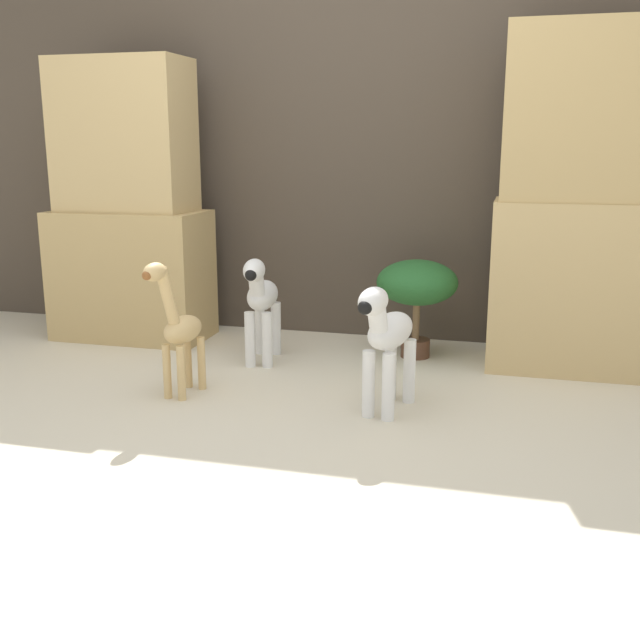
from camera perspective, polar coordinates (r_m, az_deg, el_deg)
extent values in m
plane|color=beige|center=(3.04, -4.23, -8.65)|extent=(14.00, 14.00, 0.00)
cube|color=#473D33|center=(4.46, 2.80, 12.85)|extent=(6.40, 0.08, 2.20)
cube|color=tan|center=(4.57, -14.14, 3.35)|extent=(0.89, 0.46, 0.75)
cube|color=tan|center=(4.50, -14.73, 13.41)|extent=(0.75, 0.39, 0.85)
cube|color=tan|center=(4.01, 19.24, 2.43)|extent=(0.89, 0.46, 0.86)
cube|color=tan|center=(3.95, 20.21, 14.57)|extent=(0.84, 0.44, 0.83)
cylinder|color=white|center=(3.15, 5.23, -5.10)|extent=(0.05, 0.05, 0.29)
cylinder|color=white|center=(3.18, 3.72, -4.88)|extent=(0.05, 0.05, 0.29)
cylinder|color=white|center=(3.37, 6.83, -3.87)|extent=(0.05, 0.05, 0.29)
cylinder|color=white|center=(3.40, 5.40, -3.68)|extent=(0.05, 0.05, 0.29)
ellipsoid|color=white|center=(3.22, 5.40, -0.81)|extent=(0.22, 0.38, 0.15)
cylinder|color=white|center=(3.05, 4.38, 0.38)|extent=(0.10, 0.13, 0.16)
ellipsoid|color=white|center=(3.00, 4.07, 1.43)|extent=(0.14, 0.21, 0.12)
sphere|color=black|center=(2.93, 3.45, 0.95)|extent=(0.06, 0.06, 0.06)
cube|color=black|center=(3.05, 4.39, 0.51)|extent=(0.03, 0.07, 0.13)
cylinder|color=white|center=(3.87, -4.05, -1.53)|extent=(0.05, 0.05, 0.29)
cylinder|color=white|center=(3.89, -5.35, -1.48)|extent=(0.05, 0.05, 0.29)
cylinder|color=white|center=(4.11, -3.37, -0.63)|extent=(0.05, 0.05, 0.29)
cylinder|color=white|center=(4.13, -4.60, -0.59)|extent=(0.05, 0.05, 0.29)
ellipsoid|color=white|center=(3.95, -4.39, 1.89)|extent=(0.20, 0.38, 0.15)
cylinder|color=white|center=(3.79, -4.88, 2.91)|extent=(0.09, 0.13, 0.16)
ellipsoid|color=white|center=(3.73, -5.04, 3.78)|extent=(0.13, 0.20, 0.12)
sphere|color=black|center=(3.66, -5.30, 3.42)|extent=(0.06, 0.06, 0.06)
cube|color=black|center=(3.79, -4.88, 3.02)|extent=(0.03, 0.07, 0.13)
cylinder|color=tan|center=(3.43, -10.54, -4.01)|extent=(0.04, 0.04, 0.25)
cylinder|color=tan|center=(3.47, -11.58, -3.85)|extent=(0.04, 0.04, 0.25)
cylinder|color=tan|center=(3.57, -9.01, -3.27)|extent=(0.04, 0.04, 0.25)
cylinder|color=tan|center=(3.61, -10.03, -3.12)|extent=(0.04, 0.04, 0.25)
ellipsoid|color=tan|center=(3.47, -10.40, -0.71)|extent=(0.16, 0.26, 0.13)
cylinder|color=tan|center=(3.35, -11.50, 1.65)|extent=(0.07, 0.15, 0.29)
ellipsoid|color=tan|center=(3.26, -12.49, 3.60)|extent=(0.09, 0.14, 0.08)
sphere|color=brown|center=(3.21, -13.07, 3.32)|extent=(0.04, 0.04, 0.04)
cylinder|color=#513323|center=(4.11, 7.26, -2.12)|extent=(0.16, 0.16, 0.10)
cylinder|color=brown|center=(4.07, 7.33, -0.13)|extent=(0.04, 0.04, 0.19)
ellipsoid|color=#235B28|center=(4.03, 7.42, 2.86)|extent=(0.43, 0.43, 0.24)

